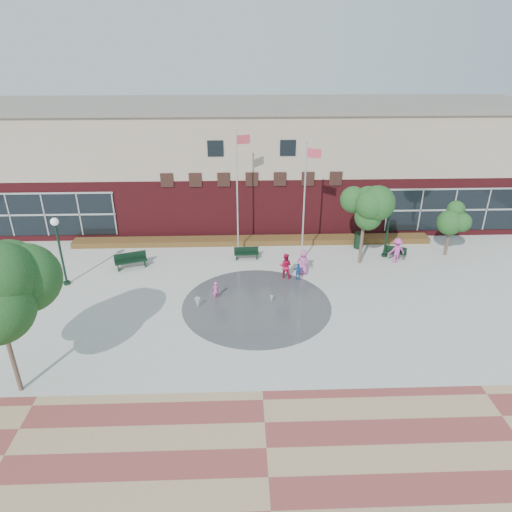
{
  "coord_description": "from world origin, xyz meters",
  "views": [
    {
      "loc": [
        -0.81,
        -19.05,
        13.65
      ],
      "look_at": [
        0.0,
        4.0,
        2.6
      ],
      "focal_mm": 32.0,
      "sensor_mm": 36.0,
      "label": 1
    }
  ],
  "objects_px": {
    "flagpole_left": "(238,187)",
    "trash_can": "(359,240)",
    "bench_left": "(131,263)",
    "flagpole_right": "(305,197)",
    "child_splash": "(216,291)"
  },
  "relations": [
    {
      "from": "bench_left",
      "to": "child_splash",
      "type": "relative_size",
      "value": 1.89
    },
    {
      "from": "bench_left",
      "to": "child_splash",
      "type": "bearing_deg",
      "value": -55.11
    },
    {
      "from": "flagpole_right",
      "to": "child_splash",
      "type": "bearing_deg",
      "value": -118.91
    },
    {
      "from": "trash_can",
      "to": "child_splash",
      "type": "xyz_separation_m",
      "value": [
        -9.92,
        -6.77,
        -0.04
      ]
    },
    {
      "from": "flagpole_right",
      "to": "trash_can",
      "type": "relative_size",
      "value": 6.84
    },
    {
      "from": "flagpole_left",
      "to": "trash_can",
      "type": "bearing_deg",
      "value": -16.58
    },
    {
      "from": "trash_can",
      "to": "bench_left",
      "type": "bearing_deg",
      "value": -170.43
    },
    {
      "from": "flagpole_right",
      "to": "bench_left",
      "type": "distance_m",
      "value": 12.08
    },
    {
      "from": "flagpole_right",
      "to": "trash_can",
      "type": "bearing_deg",
      "value": 45.76
    },
    {
      "from": "bench_left",
      "to": "child_splash",
      "type": "height_order",
      "value": "child_splash"
    },
    {
      "from": "flagpole_left",
      "to": "flagpole_right",
      "type": "height_order",
      "value": "flagpole_left"
    },
    {
      "from": "flagpole_left",
      "to": "bench_left",
      "type": "distance_m",
      "value": 8.62
    },
    {
      "from": "flagpole_left",
      "to": "child_splash",
      "type": "height_order",
      "value": "flagpole_left"
    },
    {
      "from": "flagpole_right",
      "to": "bench_left",
      "type": "relative_size",
      "value": 3.8
    },
    {
      "from": "child_splash",
      "to": "bench_left",
      "type": "bearing_deg",
      "value": -69.02
    }
  ]
}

